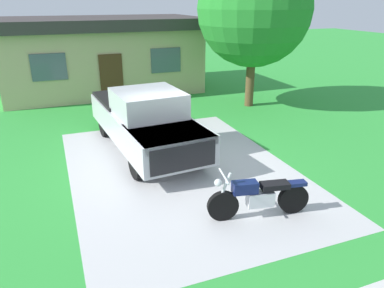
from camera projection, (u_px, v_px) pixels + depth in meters
ground_plane at (182, 170)px, 9.86m from camera, size 80.00×80.00×0.00m
driveway_pad at (182, 170)px, 9.86m from camera, size 5.76×8.14×0.01m
motorcycle at (258, 196)px, 7.61m from camera, size 2.20×0.77×1.09m
pickup_truck at (144, 119)px, 10.98m from camera, size 2.46×5.77×1.90m
shade_tree at (254, 9)px, 14.41m from camera, size 4.57×4.57×6.25m
neighbor_house at (102, 54)px, 18.00m from camera, size 9.60×5.60×3.50m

